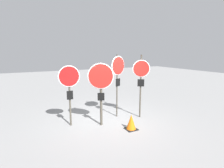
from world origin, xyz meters
TOP-DOWN VIEW (x-y plane):
  - ground_plane at (0.00, 0.00)m, footprint 40.00×40.00m
  - stop_sign_0 at (-1.40, 0.24)m, footprint 0.75×0.15m
  - stop_sign_1 at (-0.41, -0.24)m, footprint 0.83×0.40m
  - stop_sign_2 at (0.56, 0.28)m, footprint 0.71×0.30m
  - stop_sign_3 at (1.33, -0.21)m, footprint 0.60×0.36m
  - traffic_cone_0 at (0.39, -1.00)m, footprint 0.39×0.39m

SIDE VIEW (x-z plane):
  - ground_plane at x=0.00m, z-range 0.00..0.00m
  - traffic_cone_0 at x=0.39m, z-range 0.00..0.53m
  - stop_sign_1 at x=-0.41m, z-range 0.45..2.73m
  - stop_sign_0 at x=-1.40m, z-range 0.50..2.70m
  - stop_sign_3 at x=1.33m, z-range 0.47..3.02m
  - stop_sign_2 at x=0.56m, z-range 0.62..3.19m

